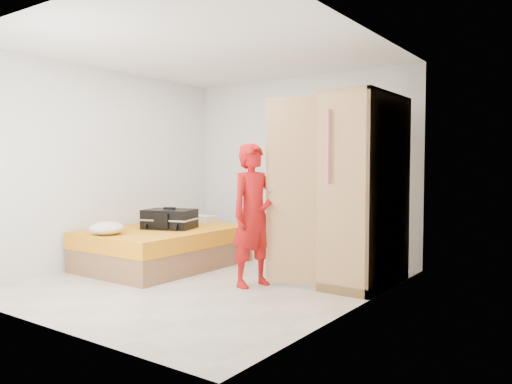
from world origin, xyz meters
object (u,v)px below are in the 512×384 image
Objects in this scene: wardrobe at (360,195)px; person at (254,215)px; round_cushion at (107,228)px; suitcase at (170,219)px; bed at (165,247)px.

person is at bearing -142.05° from wardrobe.
person reaches higher than round_cushion.
suitcase is 0.87m from round_cushion.
person is 1.54m from suitcase.
wardrobe is at bearing -36.20° from person.
suitcase is at bearing 77.54° from round_cushion.
bed is at bearing -165.67° from suitcase.
wardrobe is at bearing 12.08° from bed.
round_cushion is (-0.19, -0.85, -0.05)m from suitcase.
suitcase is 1.85× the size of round_cushion.
suitcase is (-2.44, -0.50, -0.37)m from wardrobe.
bed is at bearing -167.92° from wardrobe.
bed is 0.38m from suitcase.
person is 1.83m from round_cushion.
suitcase is at bearing -168.49° from wardrobe.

